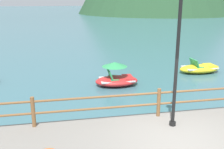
# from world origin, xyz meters

# --- Properties ---
(ground_plane) EXTENTS (200.00, 200.00, 0.00)m
(ground_plane) POSITION_xyz_m (0.00, 40.00, 0.00)
(ground_plane) COLOR #3D6B75
(dock_railing) EXTENTS (23.92, 0.12, 0.95)m
(dock_railing) POSITION_xyz_m (0.00, 1.55, 0.98)
(dock_railing) COLOR brown
(dock_railing) RESTS_ON promenade_dock
(lamp_post) EXTENTS (0.28, 0.28, 4.16)m
(lamp_post) POSITION_xyz_m (0.19, 0.82, 2.90)
(lamp_post) COLOR black
(lamp_post) RESTS_ON promenade_dock
(pedal_boat_1) EXTENTS (2.45, 1.30, 0.81)m
(pedal_boat_1) POSITION_xyz_m (4.77, 7.52, 0.25)
(pedal_boat_1) COLOR yellow
(pedal_boat_1) RESTS_ON ground
(pedal_boat_2) EXTENTS (2.11, 1.30, 1.18)m
(pedal_boat_2) POSITION_xyz_m (-0.44, 6.13, 0.40)
(pedal_boat_2) COLOR red
(pedal_boat_2) RESTS_ON ground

